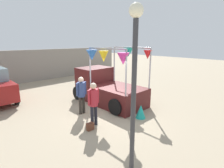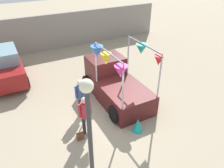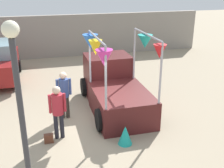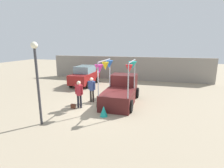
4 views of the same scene
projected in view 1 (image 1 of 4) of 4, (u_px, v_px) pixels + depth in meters
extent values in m
plane|color=gray|center=(108.00, 112.00, 8.27)|extent=(60.00, 60.00, 0.00)
cube|color=#4C1919|center=(119.00, 96.00, 9.02)|extent=(1.90, 2.60, 1.00)
cube|color=#4C1919|center=(94.00, 83.00, 10.31)|extent=(1.80, 1.40, 1.80)
cube|color=#8CB2C6|center=(94.00, 75.00, 10.20)|extent=(1.76, 1.37, 0.60)
cylinder|color=black|center=(78.00, 93.00, 10.04)|extent=(0.22, 0.76, 0.76)
cylinder|color=black|center=(103.00, 87.00, 11.32)|extent=(0.22, 0.76, 0.76)
cylinder|color=black|center=(116.00, 107.00, 7.91)|extent=(0.22, 0.76, 0.76)
cylinder|color=black|center=(141.00, 98.00, 9.20)|extent=(0.22, 0.76, 0.76)
cylinder|color=#A5A5AD|center=(90.00, 67.00, 8.92)|extent=(0.07, 0.07, 1.96)
cylinder|color=#A5A5AD|center=(114.00, 64.00, 10.10)|extent=(0.07, 0.07, 1.96)
cylinder|color=#A5A5AD|center=(126.00, 73.00, 7.22)|extent=(0.07, 0.07, 1.96)
cylinder|color=#A5A5AD|center=(150.00, 69.00, 8.40)|extent=(0.07, 0.07, 1.96)
cylinder|color=#A5A5AD|center=(106.00, 48.00, 7.84)|extent=(0.07, 2.44, 0.07)
cylinder|color=#A5A5AD|center=(131.00, 47.00, 9.01)|extent=(0.07, 2.44, 0.07)
cone|color=#D83399|center=(123.00, 59.00, 7.20)|extent=(0.70, 0.70, 0.50)
cone|color=red|center=(148.00, 55.00, 8.36)|extent=(0.58, 0.58, 0.43)
cone|color=yellow|center=(104.00, 56.00, 8.04)|extent=(0.64, 0.64, 0.51)
cone|color=teal|center=(128.00, 52.00, 9.19)|extent=(0.64, 0.64, 0.45)
cone|color=blue|center=(92.00, 55.00, 8.65)|extent=(0.62, 0.62, 0.51)
cylinder|color=black|center=(4.00, 89.00, 11.03)|extent=(0.18, 0.64, 0.64)
cylinder|color=black|center=(16.00, 98.00, 9.29)|extent=(0.18, 0.64, 0.64)
cylinder|color=black|center=(92.00, 116.00, 6.85)|extent=(0.13, 0.13, 0.84)
cylinder|color=black|center=(96.00, 115.00, 6.97)|extent=(0.13, 0.13, 0.84)
cylinder|color=#B22633|center=(93.00, 97.00, 6.73)|extent=(0.34, 0.34, 0.66)
sphere|color=beige|center=(93.00, 86.00, 6.62)|extent=(0.25, 0.25, 0.25)
cylinder|color=#B22633|center=(89.00, 98.00, 6.58)|extent=(0.09, 0.09, 0.60)
cylinder|color=#B22633|center=(98.00, 95.00, 6.87)|extent=(0.09, 0.09, 0.60)
cylinder|color=#2D2823|center=(80.00, 105.00, 7.99)|extent=(0.13, 0.13, 0.83)
cylinder|color=#2D2823|center=(84.00, 105.00, 8.11)|extent=(0.13, 0.13, 0.83)
cylinder|color=#33477F|center=(81.00, 89.00, 7.87)|extent=(0.34, 0.34, 0.66)
sphere|color=beige|center=(81.00, 80.00, 7.76)|extent=(0.25, 0.25, 0.25)
cylinder|color=#33477F|center=(77.00, 90.00, 7.71)|extent=(0.09, 0.09, 0.59)
cylinder|color=#33477F|center=(85.00, 88.00, 8.01)|extent=(0.09, 0.09, 0.59)
cube|color=#592D1E|center=(90.00, 126.00, 6.60)|extent=(0.28, 0.16, 0.28)
cylinder|color=#333338|center=(133.00, 102.00, 4.15)|extent=(0.12, 0.12, 3.75)
sphere|color=#F2EDCC|center=(136.00, 10.00, 3.67)|extent=(0.32, 0.32, 0.32)
cube|color=gray|center=(32.00, 66.00, 14.39)|extent=(18.00, 0.36, 2.60)
cone|color=teal|center=(141.00, 111.00, 7.61)|extent=(0.62, 0.62, 0.60)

